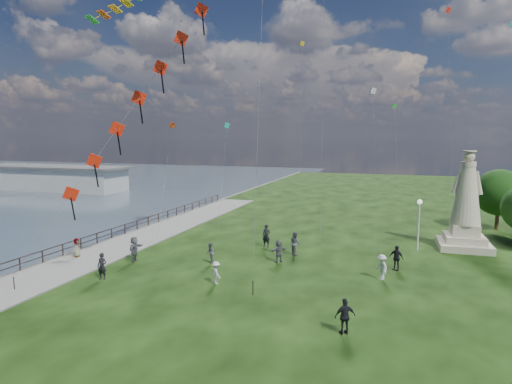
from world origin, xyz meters
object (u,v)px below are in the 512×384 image
(person_0, at_px, (102,266))
(person_7, at_px, (295,243))
(person_10, at_px, (77,249))
(person_1, at_px, (210,253))
(person_3, at_px, (345,316))
(person_5, at_px, (135,249))
(lamppost, at_px, (419,214))
(person_11, at_px, (279,251))
(person_8, at_px, (382,267))
(person_9, at_px, (396,258))
(person_6, at_px, (266,236))
(pier_pavilion, at_px, (52,178))
(statue, at_px, (466,212))
(person_2, at_px, (216,273))

(person_0, relative_size, person_7, 0.94)
(person_7, distance_m, person_10, 17.03)
(person_1, relative_size, person_3, 0.88)
(person_5, bearing_deg, lamppost, -70.30)
(person_1, height_order, person_5, person_5)
(person_10, bearing_deg, person_11, -76.31)
(person_0, relative_size, person_10, 1.21)
(person_5, xyz_separation_m, person_8, (17.85, 1.57, -0.10))
(person_3, relative_size, person_9, 0.99)
(person_0, bearing_deg, lamppost, 28.88)
(person_6, xyz_separation_m, person_11, (2.19, -3.94, -0.12))
(pier_pavilion, distance_m, statue, 69.78)
(person_2, bearing_deg, person_3, -167.46)
(statue, distance_m, person_8, 12.34)
(person_6, relative_size, person_9, 1.09)
(person_2, xyz_separation_m, person_6, (0.29, 9.80, 0.24))
(lamppost, distance_m, person_5, 22.69)
(lamppost, bearing_deg, person_9, -105.51)
(person_0, xyz_separation_m, person_11, (9.95, 7.45, -0.04))
(pier_pavilion, relative_size, person_9, 16.95)
(person_8, bearing_deg, lamppost, 128.73)
(person_2, xyz_separation_m, person_11, (2.49, 5.86, 0.12))
(lamppost, bearing_deg, person_6, -167.51)
(statue, distance_m, person_11, 16.42)
(person_2, bearing_deg, person_5, 20.99)
(lamppost, xyz_separation_m, person_3, (-3.81, -16.92, -2.21))
(person_3, relative_size, person_7, 0.93)
(lamppost, height_order, person_5, lamppost)
(pier_pavilion, bearing_deg, lamppost, -22.25)
(lamppost, relative_size, person_9, 2.42)
(person_11, bearing_deg, person_9, 133.29)
(lamppost, bearing_deg, person_7, -155.16)
(person_8, height_order, person_10, person_8)
(statue, xyz_separation_m, person_8, (-6.20, -10.42, -2.26))
(person_9, bearing_deg, statue, 81.63)
(person_2, bearing_deg, person_9, -108.70)
(person_0, bearing_deg, person_2, 5.67)
(person_2, height_order, person_11, person_11)
(person_11, bearing_deg, lamppost, 161.33)
(person_0, bearing_deg, statue, 28.14)
(lamppost, xyz_separation_m, person_2, (-12.45, -12.49, -2.36))
(person_3, relative_size, person_6, 0.91)
(person_6, height_order, person_10, person_6)
(person_1, relative_size, person_10, 1.06)
(person_2, distance_m, person_6, 9.80)
(pier_pavilion, bearing_deg, person_1, -35.58)
(lamppost, distance_m, person_0, 24.49)
(pier_pavilion, bearing_deg, person_8, -29.45)
(person_1, relative_size, person_6, 0.80)
(person_7, relative_size, person_9, 1.07)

